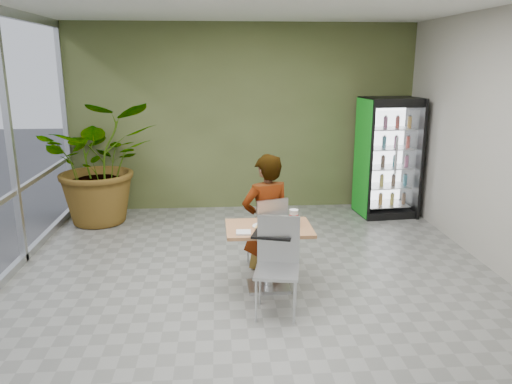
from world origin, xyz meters
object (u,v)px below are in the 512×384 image
dining_table (269,245)px  cafeteria_tray (273,235)px  chair_far (269,227)px  seated_woman (266,223)px  beverage_fridge (388,158)px  potted_plant (101,163)px  soda_cup (294,218)px  chair_near (278,257)px

dining_table → cafeteria_tray: (0.01, -0.30, 0.23)m
chair_far → seated_woman: seated_woman is taller
beverage_fridge → potted_plant: 4.72m
cafeteria_tray → beverage_fridge: bearing=53.2°
seated_woman → soda_cup: 0.69m
beverage_fridge → chair_far: bearing=-141.2°
chair_near → seated_woman: bearing=101.2°
potted_plant → beverage_fridge: bearing=0.4°
chair_far → chair_near: 1.10m
dining_table → chair_far: size_ratio=1.04×
dining_table → potted_plant: (-2.44, 2.70, 0.45)m
beverage_fridge → cafeteria_tray: bearing=-132.1°
cafeteria_tray → chair_near: bearing=-83.2°
soda_cup → potted_plant: bearing=135.6°
cafeteria_tray → potted_plant: potted_plant is taller
soda_cup → seated_woman: bearing=113.6°
cafeteria_tray → beverage_fridge: size_ratio=0.21×
chair_near → potted_plant: bearing=138.3°
seated_woman → potted_plant: potted_plant is taller
chair_near → seated_woman: (-0.01, 1.14, -0.00)m
seated_woman → dining_table: bearing=68.6°
chair_near → seated_woman: 1.14m
soda_cup → chair_near: bearing=-114.0°
chair_far → seated_woman: (-0.03, 0.04, 0.04)m
seated_woman → soda_cup: size_ratio=9.66×
chair_far → cafeteria_tray: bearing=68.2°
dining_table → seated_woman: size_ratio=0.55×
chair_far → chair_near: chair_near is taller
dining_table → beverage_fridge: (2.28, 2.74, 0.46)m
seated_woman → potted_plant: bearing=-58.8°
chair_near → cafeteria_tray: 0.28m
chair_near → potted_plant: (-2.48, 3.22, 0.40)m
seated_woman → beverage_fridge: (2.25, 2.11, 0.41)m
cafeteria_tray → chair_far: bearing=86.9°
dining_table → potted_plant: bearing=132.1°
dining_table → beverage_fridge: beverage_fridge is taller
potted_plant → chair_far: bearing=-40.3°
dining_table → soda_cup: size_ratio=5.30×
chair_far → soda_cup: soda_cup is taller
dining_table → soda_cup: soda_cup is taller
seated_woman → chair_far: bearing=107.6°
dining_table → seated_woman: bearing=87.2°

